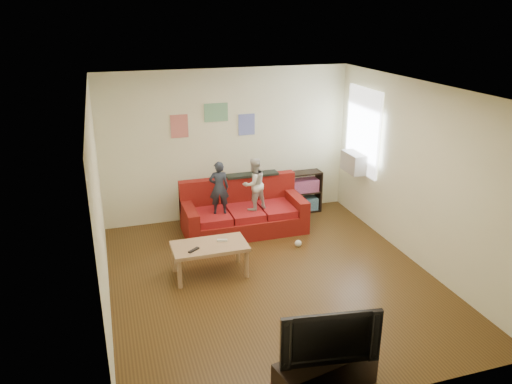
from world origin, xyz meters
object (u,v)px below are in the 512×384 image
object	(u,v)px
child_b	(254,184)
bookshelf	(295,195)
coffee_table	(210,249)
file_box	(286,223)
child_a	(219,188)
sofa	(243,213)
tv_stand	(326,374)
television	(328,333)

from	to	relation	value
child_b	bookshelf	distance (m)	1.31
coffee_table	bookshelf	distance (m)	2.75
bookshelf	file_box	size ratio (longest dim) A/B	2.29
child_a	sofa	bearing A→B (deg)	-150.18
file_box	sofa	bearing A→B (deg)	156.45
bookshelf	file_box	xyz separation A→B (m)	(-0.47, -0.77, -0.20)
coffee_table	tv_stand	size ratio (longest dim) A/B	1.00
child_a	bookshelf	distance (m)	1.81
sofa	child_b	size ratio (longest dim) A/B	2.31
sofa	bookshelf	bearing A→B (deg)	22.11
child_a	coffee_table	size ratio (longest dim) A/B	0.84
sofa	file_box	bearing A→B (deg)	-23.55
child_b	television	size ratio (longest dim) A/B	0.91
child_b	coffee_table	distance (m)	1.66
coffee_table	television	distance (m)	2.73
bookshelf	tv_stand	size ratio (longest dim) A/B	0.92
child_a	file_box	world-z (taller)	child_a
television	coffee_table	bearing A→B (deg)	111.02
bookshelf	tv_stand	bearing A→B (deg)	-107.82
sofa	tv_stand	bearing A→B (deg)	-94.06
television	sofa	bearing A→B (deg)	94.13
coffee_table	bookshelf	world-z (taller)	bookshelf
bookshelf	television	world-z (taller)	television
file_box	tv_stand	bearing A→B (deg)	-104.73
sofa	file_box	distance (m)	0.77
child_b	bookshelf	world-z (taller)	child_b
coffee_table	television	world-z (taller)	television
tv_stand	coffee_table	bearing A→B (deg)	90.88
sofa	file_box	world-z (taller)	sofa
child_a	bookshelf	xyz separation A→B (m)	(1.61, 0.64, -0.53)
coffee_table	child_a	bearing A→B (deg)	70.09
child_b	coffee_table	size ratio (longest dim) A/B	0.84
child_b	television	xyz separation A→B (m)	(-0.43, -3.85, -0.20)
child_a	television	world-z (taller)	child_a
coffee_table	bookshelf	bearing A→B (deg)	42.03
child_b	coffee_table	xyz separation A→B (m)	(-1.04, -1.20, -0.47)
bookshelf	television	xyz separation A→B (m)	(-1.44, -4.49, 0.34)
coffee_table	tv_stand	xyz separation A→B (m)	(0.60, -2.65, -0.21)
tv_stand	bookshelf	bearing A→B (deg)	60.24
child_b	tv_stand	size ratio (longest dim) A/B	0.84
child_b	child_a	bearing A→B (deg)	-19.48
sofa	bookshelf	distance (m)	1.25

